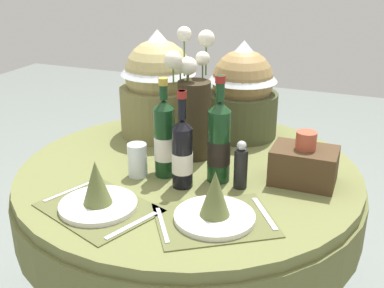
{
  "coord_description": "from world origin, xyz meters",
  "views": [
    {
      "loc": [
        0.6,
        -1.47,
        1.52
      ],
      "look_at": [
        0.0,
        0.03,
        0.86
      ],
      "focal_mm": 44.68,
      "sensor_mm": 36.0,
      "label": 1
    }
  ],
  "objects_px": {
    "dining_table": "(189,199)",
    "place_setting_right": "(215,206)",
    "place_setting_left": "(97,195)",
    "gift_tub_back_centre": "(242,87)",
    "tumbler_near_left": "(137,160)",
    "woven_basket_side_right": "(304,164)",
    "wine_bottle_right": "(182,153)",
    "wine_bottle_left": "(164,138)",
    "flower_vase": "(193,105)",
    "pepper_mill": "(241,167)",
    "gift_tub_back_left": "(158,81)",
    "wine_bottle_centre": "(219,142)"
  },
  "relations": [
    {
      "from": "dining_table",
      "to": "wine_bottle_left",
      "type": "xyz_separation_m",
      "value": [
        -0.05,
        -0.09,
        0.27
      ]
    },
    {
      "from": "tumbler_near_left",
      "to": "woven_basket_side_right",
      "type": "relative_size",
      "value": 0.55
    },
    {
      "from": "dining_table",
      "to": "place_setting_left",
      "type": "relative_size",
      "value": 3.08
    },
    {
      "from": "wine_bottle_left",
      "to": "pepper_mill",
      "type": "height_order",
      "value": "wine_bottle_left"
    },
    {
      "from": "pepper_mill",
      "to": "woven_basket_side_right",
      "type": "distance_m",
      "value": 0.22
    },
    {
      "from": "wine_bottle_centre",
      "to": "gift_tub_back_left",
      "type": "distance_m",
      "value": 0.52
    },
    {
      "from": "flower_vase",
      "to": "tumbler_near_left",
      "type": "bearing_deg",
      "value": -115.82
    },
    {
      "from": "place_setting_left",
      "to": "flower_vase",
      "type": "bearing_deg",
      "value": 76.29
    },
    {
      "from": "pepper_mill",
      "to": "place_setting_right",
      "type": "bearing_deg",
      "value": -92.28
    },
    {
      "from": "place_setting_left",
      "to": "gift_tub_back_centre",
      "type": "height_order",
      "value": "gift_tub_back_centre"
    },
    {
      "from": "place_setting_right",
      "to": "wine_bottle_left",
      "type": "bearing_deg",
      "value": 139.33
    },
    {
      "from": "place_setting_right",
      "to": "gift_tub_back_centre",
      "type": "relative_size",
      "value": 1.06
    },
    {
      "from": "gift_tub_back_left",
      "to": "gift_tub_back_centre",
      "type": "height_order",
      "value": "gift_tub_back_left"
    },
    {
      "from": "place_setting_left",
      "to": "place_setting_right",
      "type": "relative_size",
      "value": 0.96
    },
    {
      "from": "dining_table",
      "to": "tumbler_near_left",
      "type": "height_order",
      "value": "tumbler_near_left"
    },
    {
      "from": "wine_bottle_centre",
      "to": "pepper_mill",
      "type": "height_order",
      "value": "wine_bottle_centre"
    },
    {
      "from": "wine_bottle_left",
      "to": "dining_table",
      "type": "bearing_deg",
      "value": 58.78
    },
    {
      "from": "tumbler_near_left",
      "to": "pepper_mill",
      "type": "distance_m",
      "value": 0.36
    },
    {
      "from": "flower_vase",
      "to": "wine_bottle_left",
      "type": "xyz_separation_m",
      "value": [
        -0.03,
        -0.2,
        -0.07
      ]
    },
    {
      "from": "dining_table",
      "to": "tumbler_near_left",
      "type": "xyz_separation_m",
      "value": [
        -0.14,
        -0.13,
        0.19
      ]
    },
    {
      "from": "wine_bottle_right",
      "to": "gift_tub_back_centre",
      "type": "xyz_separation_m",
      "value": [
        0.04,
        0.54,
        0.09
      ]
    },
    {
      "from": "dining_table",
      "to": "woven_basket_side_right",
      "type": "xyz_separation_m",
      "value": [
        0.41,
        0.03,
        0.2
      ]
    },
    {
      "from": "wine_bottle_left",
      "to": "flower_vase",
      "type": "bearing_deg",
      "value": 81.83
    },
    {
      "from": "pepper_mill",
      "to": "gift_tub_back_left",
      "type": "bearing_deg",
      "value": 142.1
    },
    {
      "from": "place_setting_left",
      "to": "gift_tub_back_left",
      "type": "distance_m",
      "value": 0.7
    },
    {
      "from": "gift_tub_back_centre",
      "to": "woven_basket_side_right",
      "type": "height_order",
      "value": "gift_tub_back_centre"
    },
    {
      "from": "place_setting_left",
      "to": "wine_bottle_centre",
      "type": "relative_size",
      "value": 1.11
    },
    {
      "from": "dining_table",
      "to": "woven_basket_side_right",
      "type": "distance_m",
      "value": 0.45
    },
    {
      "from": "place_setting_right",
      "to": "pepper_mill",
      "type": "bearing_deg",
      "value": 87.72
    },
    {
      "from": "place_setting_right",
      "to": "wine_bottle_right",
      "type": "xyz_separation_m",
      "value": [
        -0.17,
        0.17,
        0.07
      ]
    },
    {
      "from": "gift_tub_back_centre",
      "to": "place_setting_left",
      "type": "bearing_deg",
      "value": -106.23
    },
    {
      "from": "dining_table",
      "to": "place_setting_right",
      "type": "xyz_separation_m",
      "value": [
        0.21,
        -0.32,
        0.18
      ]
    },
    {
      "from": "place_setting_right",
      "to": "flower_vase",
      "type": "distance_m",
      "value": 0.51
    },
    {
      "from": "woven_basket_side_right",
      "to": "gift_tub_back_centre",
      "type": "bearing_deg",
      "value": 131.97
    },
    {
      "from": "wine_bottle_left",
      "to": "gift_tub_back_left",
      "type": "height_order",
      "value": "gift_tub_back_left"
    },
    {
      "from": "place_setting_left",
      "to": "wine_bottle_left",
      "type": "xyz_separation_m",
      "value": [
        0.09,
        0.29,
        0.09
      ]
    },
    {
      "from": "place_setting_left",
      "to": "dining_table",
      "type": "bearing_deg",
      "value": 69.2
    },
    {
      "from": "wine_bottle_left",
      "to": "wine_bottle_right",
      "type": "distance_m",
      "value": 0.11
    },
    {
      "from": "wine_bottle_left",
      "to": "woven_basket_side_right",
      "type": "distance_m",
      "value": 0.48
    },
    {
      "from": "gift_tub_back_centre",
      "to": "wine_bottle_right",
      "type": "bearing_deg",
      "value": -94.73
    },
    {
      "from": "woven_basket_side_right",
      "to": "dining_table",
      "type": "bearing_deg",
      "value": -175.37
    },
    {
      "from": "flower_vase",
      "to": "tumbler_near_left",
      "type": "relative_size",
      "value": 4.05
    },
    {
      "from": "place_setting_left",
      "to": "wine_bottle_left",
      "type": "relative_size",
      "value": 1.17
    },
    {
      "from": "place_setting_left",
      "to": "flower_vase",
      "type": "height_order",
      "value": "flower_vase"
    },
    {
      "from": "pepper_mill",
      "to": "gift_tub_back_centre",
      "type": "distance_m",
      "value": 0.52
    },
    {
      "from": "place_setting_right",
      "to": "gift_tub_back_centre",
      "type": "distance_m",
      "value": 0.74
    },
    {
      "from": "gift_tub_back_left",
      "to": "woven_basket_side_right",
      "type": "height_order",
      "value": "gift_tub_back_left"
    },
    {
      "from": "wine_bottle_left",
      "to": "place_setting_right",
      "type": "bearing_deg",
      "value": -40.67
    },
    {
      "from": "tumbler_near_left",
      "to": "gift_tub_back_centre",
      "type": "bearing_deg",
      "value": 67.13
    },
    {
      "from": "flower_vase",
      "to": "wine_bottle_left",
      "type": "height_order",
      "value": "flower_vase"
    }
  ]
}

